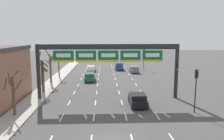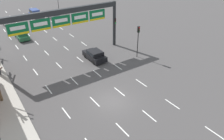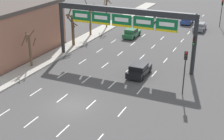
{
  "view_description": "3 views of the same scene",
  "coord_description": "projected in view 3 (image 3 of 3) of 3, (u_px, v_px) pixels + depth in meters",
  "views": [
    {
      "loc": [
        -0.64,
        -15.44,
        8.31
      ],
      "look_at": [
        0.39,
        10.4,
        4.23
      ],
      "focal_mm": 35.0,
      "sensor_mm": 36.0,
      "label": 1
    },
    {
      "loc": [
        -10.65,
        -15.59,
        14.51
      ],
      "look_at": [
        1.61,
        2.47,
        2.19
      ],
      "focal_mm": 35.0,
      "sensor_mm": 36.0,
      "label": 2
    },
    {
      "loc": [
        14.66,
        -22.56,
        14.73
      ],
      "look_at": [
        2.54,
        4.0,
        2.69
      ],
      "focal_mm": 50.0,
      "sensor_mm": 36.0,
      "label": 3
    }
  ],
  "objects": [
    {
      "name": "tree_bare_closest",
      "position": [
        30.0,
        48.0,
        38.66
      ],
      "size": [
        1.83,
        1.81,
        4.61
      ],
      "color": "brown",
      "rests_on": "sidewalk_left"
    },
    {
      "name": "traffic_light_near_gantry",
      "position": [
        193.0,
        48.0,
        35.99
      ],
      "size": [
        0.3,
        0.35,
        4.64
      ],
      "color": "black",
      "rests_on": "ground_plane"
    },
    {
      "name": "ground_plane",
      "position": [
        71.0,
        106.0,
        30.21
      ],
      "size": [
        220.0,
        220.0,
        0.0
      ],
      "primitive_type": "plane",
      "color": "#474444"
    },
    {
      "name": "tree_bare_third",
      "position": [
        107.0,
        11.0,
        56.24
      ],
      "size": [
        1.55,
        1.54,
        5.32
      ],
      "color": "brown",
      "rests_on": "sidewalk_left"
    },
    {
      "name": "sign_gantry",
      "position": [
        122.0,
        19.0,
        38.67
      ],
      "size": [
        18.6,
        0.7,
        7.24
      ],
      "color": "#232628",
      "rests_on": "ground_plane"
    },
    {
      "name": "car_grey",
      "position": [
        200.0,
        26.0,
        55.5
      ],
      "size": [
        1.83,
        4.09,
        1.44
      ],
      "color": "slate",
      "rests_on": "ground_plane"
    },
    {
      "name": "suv_blue",
      "position": [
        187.0,
        19.0,
        60.16
      ],
      "size": [
        1.9,
        4.03,
        1.75
      ],
      "color": "navy",
      "rests_on": "ground_plane"
    },
    {
      "name": "traffic_light_far_end",
      "position": [
        222.0,
        8.0,
        56.86
      ],
      "size": [
        0.3,
        0.35,
        4.95
      ],
      "color": "black",
      "rests_on": "ground_plane"
    },
    {
      "name": "tree_bare_second",
      "position": [
        73.0,
        27.0,
        46.4
      ],
      "size": [
        1.71,
        1.71,
        5.86
      ],
      "color": "brown",
      "rests_on": "sidewalk_left"
    },
    {
      "name": "car_white",
      "position": [
        150.0,
        19.0,
        61.12
      ],
      "size": [
        1.88,
        3.94,
        1.29
      ],
      "color": "silver",
      "rests_on": "ground_plane"
    },
    {
      "name": "tree_bare_furthest",
      "position": [
        90.0,
        18.0,
        51.53
      ],
      "size": [
        1.66,
        1.68,
        5.9
      ],
      "color": "brown",
      "rests_on": "sidewalk_left"
    },
    {
      "name": "lane_dashes",
      "position": [
        124.0,
        61.0,
        41.56
      ],
      "size": [
        10.02,
        67.0,
        0.01
      ],
      "color": "white",
      "rests_on": "ground_plane"
    },
    {
      "name": "traffic_light_mid_block",
      "position": [
        185.0,
        64.0,
        31.22
      ],
      "size": [
        0.3,
        0.35,
        4.74
      ],
      "color": "black",
      "rests_on": "ground_plane"
    },
    {
      "name": "building_near",
      "position": [
        0.0,
        29.0,
        43.53
      ],
      "size": [
        11.66,
        15.64,
        6.96
      ],
      "color": "#9E6651",
      "rests_on": "ground_plane"
    },
    {
      "name": "car_green",
      "position": [
        132.0,
        33.0,
        51.58
      ],
      "size": [
        1.84,
        4.2,
        1.5
      ],
      "color": "#235B38",
      "rests_on": "ground_plane"
    },
    {
      "name": "car_black",
      "position": [
        139.0,
        69.0,
        36.72
      ],
      "size": [
        1.93,
        4.16,
        1.47
      ],
      "color": "black",
      "rests_on": "ground_plane"
    }
  ]
}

